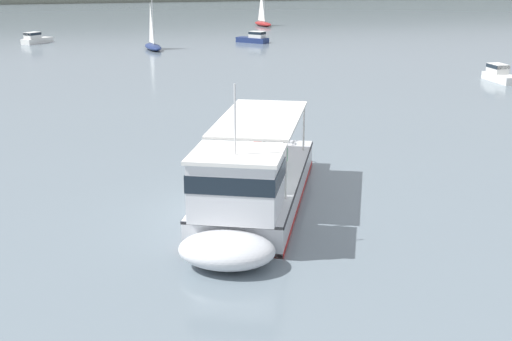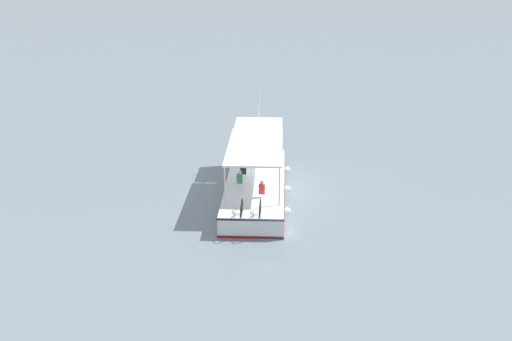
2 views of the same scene
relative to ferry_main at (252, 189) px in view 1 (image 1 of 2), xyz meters
name	(u,v)px [view 1 (image 1 of 2)]	position (x,y,z in m)	size (l,w,h in m)	color
ground_plane	(230,211)	(-0.64, 0.65, -1.02)	(400.00, 400.00, 0.00)	slate
ferry_main	(252,189)	(0.00, 0.00, 0.00)	(7.85, 12.90, 5.32)	silver
motorboat_far_right	(35,38)	(-9.86, 59.14, -0.47)	(3.40, 3.52, 1.26)	white
motorboat_horizon_east	(500,74)	(25.37, 24.21, -0.47)	(1.42, 3.64, 1.26)	white
sailboat_off_stern	(153,44)	(2.01, 50.29, -0.47)	(1.82, 4.91, 5.40)	navy
sailboat_horizon_west	(263,22)	(19.77, 73.69, -0.47)	(2.08, 4.95, 5.40)	maroon
motorboat_near_starboard	(254,38)	(13.59, 53.98, -0.47)	(3.40, 3.52, 1.26)	navy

